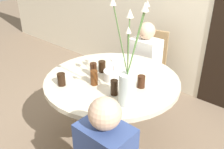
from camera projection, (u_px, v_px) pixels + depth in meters
ground_plane at (112, 139)px, 2.62m from camera, size 16.00×16.00×0.00m
dining_table at (112, 90)px, 2.35m from camera, size 1.24×1.24×0.72m
chair_right_flank at (149, 62)px, 3.19m from camera, size 0.48×0.48×0.88m
birthday_cake at (114, 75)px, 2.25m from camera, size 0.18×0.18×0.14m
flower_vase at (128, 79)px, 1.84m from camera, size 0.19×0.35×0.80m
side_plate at (118, 59)px, 2.67m from camera, size 0.16×0.16×0.01m
drink_glass_0 at (93, 70)px, 2.30m from camera, size 0.06×0.06×0.13m
drink_glass_1 at (94, 78)px, 2.16m from camera, size 0.07×0.07×0.13m
drink_glass_2 at (114, 87)px, 2.01m from camera, size 0.06×0.06×0.13m
drink_glass_3 at (61, 79)px, 2.16m from camera, size 0.07×0.07×0.11m
drink_glass_4 at (141, 82)px, 2.13m from camera, size 0.07×0.07×0.11m
drink_glass_5 at (102, 66)px, 2.39m from camera, size 0.07×0.07×0.11m
person_woman at (144, 67)px, 3.06m from camera, size 0.34×0.24×1.04m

